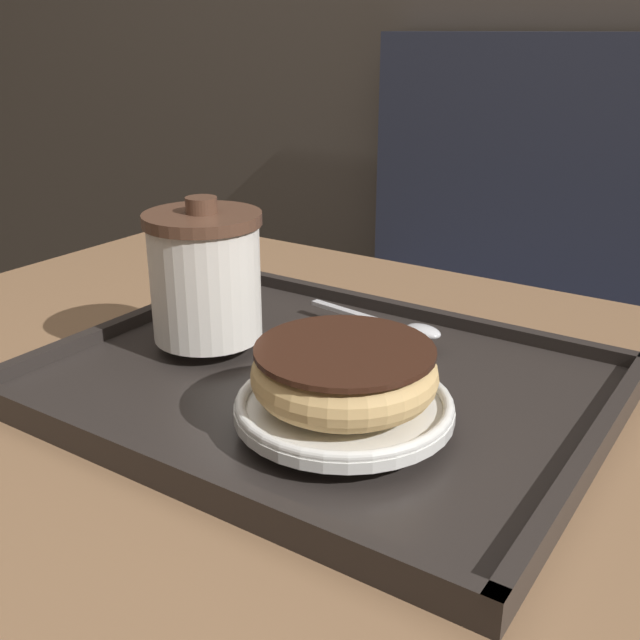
% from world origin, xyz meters
% --- Properties ---
extents(cafe_table, '(0.97, 0.74, 0.73)m').
position_xyz_m(cafe_table, '(0.00, 0.00, 0.57)').
color(cafe_table, '#846042').
rests_on(cafe_table, ground_plane).
extents(serving_tray, '(0.44, 0.35, 0.02)m').
position_xyz_m(serving_tray, '(0.02, 0.01, 0.73)').
color(serving_tray, '#282321').
rests_on(serving_tray, cafe_table).
extents(coffee_cup_front, '(0.10, 0.10, 0.12)m').
position_xyz_m(coffee_cup_front, '(-0.10, 0.01, 0.81)').
color(coffee_cup_front, white).
rests_on(coffee_cup_front, serving_tray).
extents(plate_with_chocolate_donut, '(0.15, 0.15, 0.01)m').
position_xyz_m(plate_with_chocolate_donut, '(0.08, -0.05, 0.76)').
color(plate_with_chocolate_donut, white).
rests_on(plate_with_chocolate_donut, serving_tray).
extents(donut_chocolate_glazed, '(0.13, 0.13, 0.04)m').
position_xyz_m(donut_chocolate_glazed, '(0.08, -0.05, 0.78)').
color(donut_chocolate_glazed, '#DBB270').
rests_on(donut_chocolate_glazed, plate_with_chocolate_donut).
extents(spoon, '(0.15, 0.04, 0.01)m').
position_xyz_m(spoon, '(0.04, 0.11, 0.76)').
color(spoon, silver).
rests_on(spoon, serving_tray).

